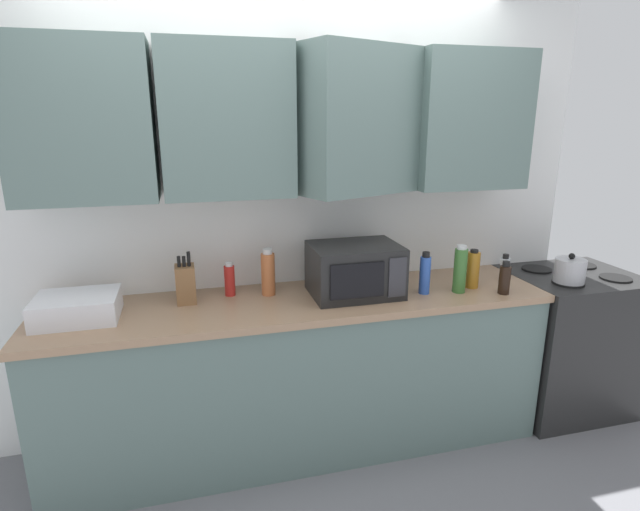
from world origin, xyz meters
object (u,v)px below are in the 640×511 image
(stove_range, at_px, (565,340))
(bottle_clear_tall, at_px, (505,268))
(bottle_amber_vinegar, at_px, (473,269))
(bottle_soy_dark, at_px, (505,279))
(bottle_red_sauce, at_px, (230,280))
(bottle_green_oil, at_px, (460,270))
(microwave, at_px, (355,270))
(knife_block, at_px, (186,284))
(kettle, at_px, (570,270))
(bottle_spice_jar, at_px, (268,273))
(bottle_blue_cleaner, at_px, (425,274))
(dish_rack, at_px, (77,308))

(stove_range, xyz_separation_m, bottle_clear_tall, (-0.50, 0.02, 0.52))
(stove_range, xyz_separation_m, bottle_amber_vinegar, (-0.75, -0.05, 0.56))
(stove_range, xyz_separation_m, bottle_soy_dark, (-0.64, -0.19, 0.53))
(bottle_red_sauce, bearing_deg, bottle_green_oil, -12.35)
(stove_range, relative_size, bottle_green_oil, 3.39)
(microwave, bearing_deg, bottle_green_oil, -11.42)
(stove_range, distance_m, knife_block, 2.41)
(kettle, height_order, microwave, microwave)
(bottle_spice_jar, xyz_separation_m, bottle_blue_cleaner, (0.84, -0.20, -0.01))
(bottle_red_sauce, height_order, bottle_amber_vinegar, bottle_amber_vinegar)
(bottle_red_sauce, xyz_separation_m, bottle_soy_dark, (1.47, -0.36, -0.00))
(dish_rack, bearing_deg, knife_block, 11.65)
(knife_block, bearing_deg, bottle_clear_tall, -3.33)
(stove_range, height_order, bottle_clear_tall, bottle_clear_tall)
(knife_block, relative_size, bottle_spice_jar, 1.06)
(dish_rack, bearing_deg, stove_range, -0.40)
(kettle, height_order, bottle_red_sauce, bottle_red_sauce)
(microwave, distance_m, bottle_amber_vinegar, 0.69)
(bottle_blue_cleaner, bearing_deg, bottle_soy_dark, -15.47)
(bottle_blue_cleaner, distance_m, bottle_amber_vinegar, 0.31)
(kettle, bearing_deg, bottle_clear_tall, 154.20)
(bottle_blue_cleaner, bearing_deg, dish_rack, 177.10)
(bottle_spice_jar, bearing_deg, stove_range, -3.96)
(kettle, distance_m, bottle_red_sauce, 1.96)
(bottle_soy_dark, bearing_deg, stove_range, 16.40)
(bottle_red_sauce, bearing_deg, stove_range, -4.67)
(microwave, bearing_deg, bottle_red_sauce, 166.86)
(bottle_green_oil, relative_size, bottle_clear_tall, 1.67)
(microwave, distance_m, bottle_spice_jar, 0.48)
(kettle, height_order, bottle_green_oil, bottle_green_oil)
(bottle_spice_jar, height_order, bottle_blue_cleaner, bottle_spice_jar)
(dish_rack, bearing_deg, bottle_spice_jar, 6.72)
(stove_range, height_order, dish_rack, dish_rack)
(bottle_spice_jar, bearing_deg, knife_block, -179.14)
(bottle_blue_cleaner, distance_m, bottle_clear_tall, 0.58)
(kettle, distance_m, microwave, 1.28)
(bottle_red_sauce, relative_size, bottle_soy_dark, 1.01)
(microwave, height_order, bottle_clear_tall, microwave)
(microwave, distance_m, bottle_soy_dark, 0.83)
(bottle_red_sauce, xyz_separation_m, bottle_amber_vinegar, (1.36, -0.22, 0.02))
(knife_block, distance_m, bottle_clear_tall, 1.85)
(dish_rack, relative_size, bottle_blue_cleaner, 1.60)
(bottle_red_sauce, bearing_deg, knife_block, -168.58)
(bottle_red_sauce, bearing_deg, bottle_clear_tall, -5.47)
(kettle, xyz_separation_m, bottle_clear_tall, (-0.33, 0.16, -0.01))
(stove_range, height_order, bottle_amber_vinegar, bottle_amber_vinegar)
(bottle_blue_cleaner, distance_m, bottle_soy_dark, 0.44)
(stove_range, bearing_deg, dish_rack, 179.60)
(bottle_red_sauce, bearing_deg, bottle_soy_dark, -13.77)
(stove_range, distance_m, bottle_blue_cleaner, 1.20)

